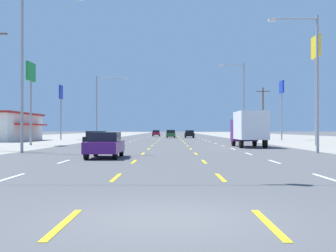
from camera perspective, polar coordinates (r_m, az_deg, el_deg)
ground_plane at (r=74.30m, az=0.27°, el=-1.68°), size 572.00×572.00×0.00m
lot_apron_left at (r=78.34m, az=-18.15°, el=-1.60°), size 28.00×440.00×0.01m
lot_apron_right at (r=78.29m, az=18.71°, el=-1.60°), size 28.00×440.00×0.01m
lane_markings at (r=112.80m, az=0.29°, el=-1.26°), size 10.64×227.60×0.01m
signal_span_wire at (r=15.68m, az=2.66°, el=12.96°), size 27.33×0.52×9.22m
sedan_inner_left_nearest at (r=26.17m, az=-7.89°, el=-2.31°), size 1.80×4.50×1.46m
box_truck_far_right_near at (r=42.40m, az=10.05°, el=-0.13°), size 2.40×7.20×3.23m
sedan_far_left_mid at (r=44.24m, az=-8.94°, el=-1.55°), size 1.80×4.50×1.46m
hatchback_center_turn_midfar at (r=88.04m, az=0.36°, el=-0.98°), size 1.72×3.90×1.54m
sedan_inner_right_far at (r=88.25m, az=2.68°, el=-1.00°), size 1.80×4.50×1.46m
sedan_center_turn_farther at (r=102.61m, az=0.27°, el=-0.92°), size 1.80×4.50×1.46m
sedan_inner_left_farthest at (r=110.12m, az=-1.49°, el=-0.89°), size 1.80×4.50×1.46m
pole_sign_left_row_1 at (r=48.83m, az=-16.73°, el=5.44°), size 0.24×2.55×8.45m
pole_sign_left_row_2 at (r=75.15m, az=-13.20°, el=3.32°), size 0.24×1.83×8.70m
pole_sign_right_row_1 at (r=48.57m, az=17.96°, el=7.78°), size 0.24×2.46×11.00m
pole_sign_right_row_2 at (r=73.54m, az=13.98°, el=3.86°), size 0.24×2.31×9.21m
streetlight_left_row_0 at (r=33.17m, az=-17.08°, el=7.69°), size 4.28×0.26×10.97m
streetlight_right_row_0 at (r=33.03m, az=17.60°, el=6.20°), size 3.45×0.26×9.47m
streetlight_left_row_1 at (r=63.69m, az=-8.46°, el=2.87°), size 4.53×0.26×8.97m
streetlight_right_row_1 at (r=63.75m, az=9.17°, el=3.59°), size 3.47×0.26×10.77m
utility_pole_right_row_1 at (r=73.01m, az=11.76°, el=1.67°), size 2.20×0.26×8.19m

